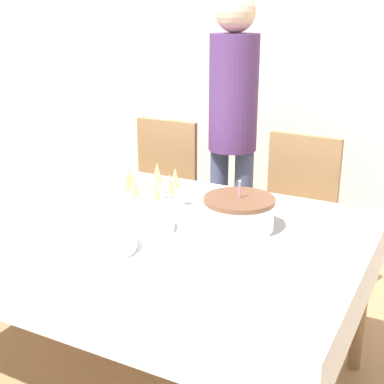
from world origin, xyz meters
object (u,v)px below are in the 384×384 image
(champagne_tray, at_px, (150,193))
(plate_stack_dessert, at_px, (148,225))
(dining_chair_far_right, at_px, (294,218))
(dining_chair_far_left, at_px, (159,194))
(plate_stack_main, at_px, (102,243))
(person_standing, at_px, (233,114))
(birthday_cake, at_px, (239,213))

(champagne_tray, bearing_deg, plate_stack_dessert, -60.32)
(dining_chair_far_right, relative_size, champagne_tray, 2.80)
(dining_chair_far_left, bearing_deg, plate_stack_main, -67.97)
(dining_chair_far_left, relative_size, person_standing, 0.57)
(dining_chair_far_right, distance_m, person_standing, 0.69)
(dining_chair_far_left, distance_m, birthday_cake, 1.20)
(plate_stack_main, xyz_separation_m, person_standing, (-0.08, 1.38, 0.24))
(dining_chair_far_right, height_order, plate_stack_main, dining_chair_far_right)
(dining_chair_far_left, height_order, plate_stack_dessert, dining_chair_far_left)
(plate_stack_main, height_order, person_standing, person_standing)
(dining_chair_far_right, bearing_deg, birthday_cake, -89.85)
(birthday_cake, height_order, person_standing, person_standing)
(plate_stack_dessert, xyz_separation_m, person_standing, (-0.13, 1.14, 0.24))
(birthday_cake, distance_m, person_standing, 1.08)
(dining_chair_far_left, bearing_deg, birthday_cake, -42.78)
(person_standing, bearing_deg, champagne_tray, -88.18)
(birthday_cake, height_order, champagne_tray, birthday_cake)
(plate_stack_dessert, bearing_deg, champagne_tray, 119.68)
(dining_chair_far_left, height_order, birthday_cake, birthday_cake)
(champagne_tray, relative_size, plate_stack_main, 1.40)
(birthday_cake, relative_size, plate_stack_dessert, 1.35)
(person_standing, bearing_deg, plate_stack_main, -86.52)
(dining_chair_far_left, height_order, dining_chair_far_right, same)
(birthday_cake, bearing_deg, champagne_tray, -179.75)
(plate_stack_main, bearing_deg, person_standing, 93.48)
(dining_chair_far_right, relative_size, plate_stack_main, 3.90)
(birthday_cake, xyz_separation_m, person_standing, (-0.45, 0.96, 0.20))
(dining_chair_far_right, height_order, champagne_tray, dining_chair_far_right)
(dining_chair_far_right, xyz_separation_m, birthday_cake, (0.00, -0.79, 0.30))
(plate_stack_dessert, relative_size, person_standing, 0.12)
(plate_stack_main, xyz_separation_m, plate_stack_dessert, (0.05, 0.24, -0.01))
(dining_chair_far_left, relative_size, birthday_cake, 3.42)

